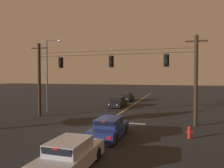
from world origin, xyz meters
TOP-DOWN VIEW (x-y plane):
  - ground_plane at (0.00, 0.00)m, footprint 180.00×180.00m
  - lane_centre_stripe at (0.00, 10.30)m, footprint 0.14×60.00m
  - stop_bar_paint at (1.90, 3.70)m, footprint 3.40×0.36m
  - signal_span_assembly at (-0.00, 4.30)m, footprint 17.33×0.32m
  - traffic_light_leftmost at (-5.23, 4.28)m, footprint 0.48×0.41m
  - traffic_light_left_inner at (0.19, 4.28)m, footprint 0.48×0.41m
  - traffic_light_centre at (5.31, 4.28)m, footprint 0.48×0.41m
  - car_waiting_near_lane at (1.75, -1.10)m, footprint 1.80×4.33m
  - car_oncoming_lead at (-1.62, 13.32)m, footprint 1.80×4.42m
  - car_oncoming_trailing at (-1.95, 20.35)m, footprint 1.80×4.42m
  - car_waiting_second_near at (1.56, -6.47)m, footprint 1.80×4.33m
  - street_lamp_corner at (-8.37, 7.04)m, footprint 2.11×0.30m
  - fire_hydrant at (7.07, 0.22)m, footprint 0.44×0.22m

SIDE VIEW (x-z plane):
  - ground_plane at x=0.00m, z-range 0.00..0.00m
  - lane_centre_stripe at x=0.00m, z-range 0.00..0.01m
  - stop_bar_paint at x=1.90m, z-range 0.00..0.01m
  - fire_hydrant at x=7.07m, z-range 0.02..0.86m
  - car_oncoming_lead at x=-1.62m, z-range -0.05..1.34m
  - car_oncoming_trailing at x=-1.95m, z-range -0.05..1.34m
  - car_waiting_near_lane at x=1.75m, z-range -0.05..1.34m
  - car_waiting_second_near at x=1.56m, z-range -0.05..1.34m
  - signal_span_assembly at x=0.00m, z-range 0.15..7.88m
  - street_lamp_corner at x=-8.37m, z-range 0.82..9.44m
  - traffic_light_leftmost at x=-5.23m, z-range 5.06..6.28m
  - traffic_light_left_inner at x=0.19m, z-range 5.06..6.28m
  - traffic_light_centre at x=5.31m, z-range 5.06..6.28m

